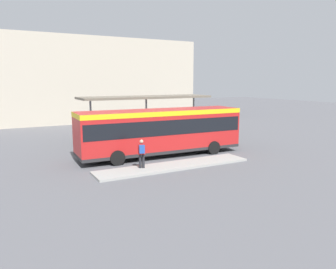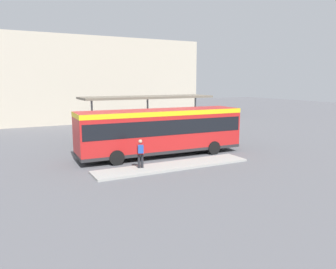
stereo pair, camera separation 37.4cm
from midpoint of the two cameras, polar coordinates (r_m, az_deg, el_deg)
name	(u,v)px [view 2 (the right image)]	position (r m, az deg, el deg)	size (l,w,h in m)	color
ground_plane	(161,155)	(21.89, -0.78, -3.66)	(120.00, 120.00, 0.00)	#5B5B60
curb_island	(173,166)	(19.02, 1.48, -5.47)	(9.39, 1.80, 0.12)	#9E9E99
city_bus	(161,129)	(21.56, -0.77, 0.99)	(11.04, 2.95, 3.06)	red
pedestrian_waiting	(141,152)	(18.16, -4.22, -3.03)	(0.45, 0.49, 1.60)	#232328
bicycle_black	(223,133)	(29.17, 9.97, 0.20)	(0.48, 1.69, 0.73)	black
bicycle_blue	(219,132)	(29.98, 9.20, 0.41)	(0.48, 1.55, 0.67)	black
bicycle_orange	(214,131)	(30.77, 8.42, 0.69)	(0.48, 1.63, 0.71)	black
station_shelter	(147,98)	(28.41, -3.21, 6.37)	(11.45, 3.18, 3.63)	#706656
station_building	(89,80)	(46.26, -13.39, 9.17)	(25.34, 14.39, 10.02)	#BCB29E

